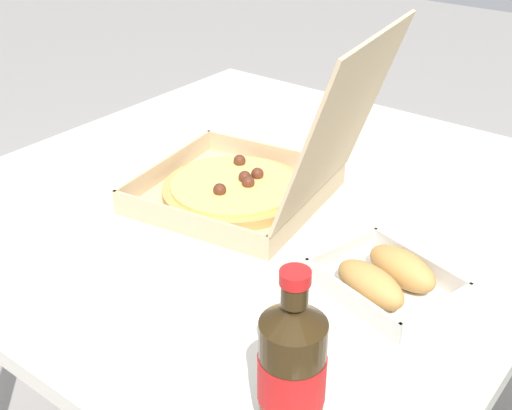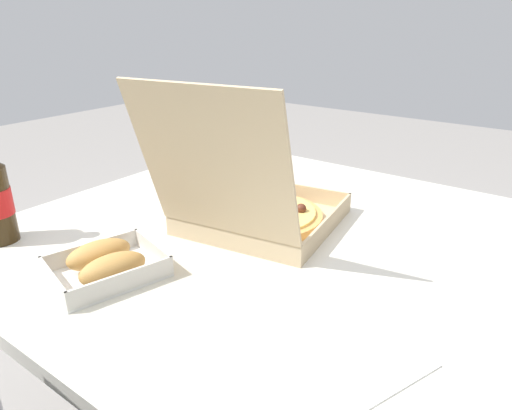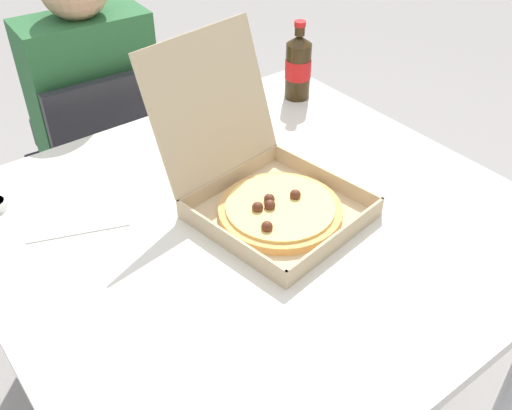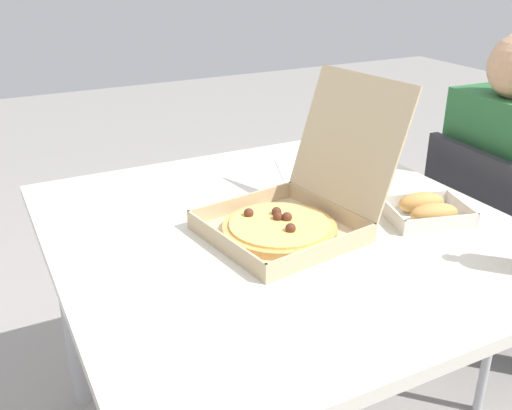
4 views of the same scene
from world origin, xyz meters
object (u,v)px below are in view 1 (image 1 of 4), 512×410
Objects in this scene: cola_bottle at (292,372)px; paper_menu at (450,172)px; bread_side_box at (386,279)px; pizza_box_open at (252,179)px.

paper_menu is (-0.74, -0.13, -0.09)m from cola_bottle.
bread_side_box is 0.31m from cola_bottle.
cola_bottle is at bearing 42.51° from pizza_box_open.
bread_side_box is 0.44m from paper_menu.
paper_menu is at bearing 144.76° from pizza_box_open.
pizza_box_open reaches higher than bread_side_box.
bread_side_box is 1.06× the size of paper_menu.
cola_bottle reaches higher than bread_side_box.
paper_menu is (-0.34, 0.24, -0.05)m from pizza_box_open.
paper_menu is at bearing -168.81° from bread_side_box.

